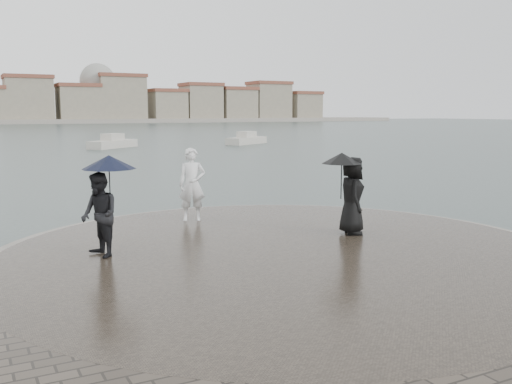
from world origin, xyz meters
TOP-DOWN VIEW (x-y plane):
  - ground at (0.00, 0.00)m, footprint 400.00×400.00m
  - kerb_ring at (0.00, 3.50)m, footprint 12.50×12.50m
  - quay_tip at (0.00, 3.50)m, footprint 11.90×11.90m
  - statue at (-0.48, 7.59)m, footprint 0.83×0.68m
  - visitor_left at (-3.47, 4.82)m, footprint 1.20×1.12m
  - visitor_right at (2.24, 4.26)m, footprint 1.20×1.12m
  - boats at (5.23, 42.56)m, footprint 34.52×13.07m

SIDE VIEW (x-z plane):
  - ground at x=0.00m, z-range 0.00..0.00m
  - kerb_ring at x=0.00m, z-range 0.00..0.32m
  - quay_tip at x=0.00m, z-range 0.00..0.36m
  - boats at x=5.23m, z-range -0.37..1.13m
  - statue at x=-0.48m, z-range 0.36..2.31m
  - visitor_right at x=2.24m, z-range 0.49..2.44m
  - visitor_left at x=-3.47m, z-range 0.47..2.51m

